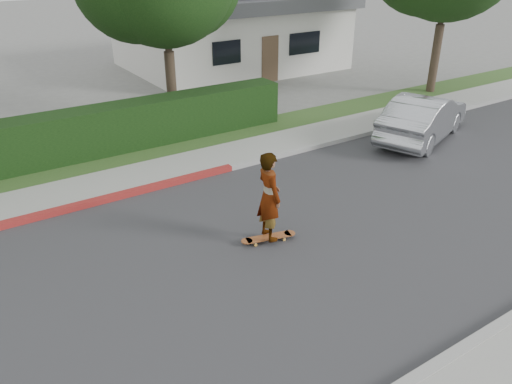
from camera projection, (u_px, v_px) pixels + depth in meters
ground at (287, 245)px, 10.75m from camera, size 120.00×120.00×0.00m
road at (287, 244)px, 10.75m from camera, size 60.00×8.00×0.01m
curb_near at (445, 361)px, 7.64m from camera, size 60.00×0.20×0.15m
curb_far at (199, 176)px, 13.79m from camera, size 60.00×0.20×0.15m
curb_red_section at (3, 225)px, 11.35m from camera, size 12.00×0.21×0.15m
sidewalk_far at (185, 165)px, 14.48m from camera, size 60.00×1.60×0.12m
planting_strip at (163, 149)px, 15.68m from camera, size 60.00×1.60×0.10m
hedge at (55, 140)px, 14.35m from camera, size 15.00×1.00×1.50m
house at (229, 25)px, 25.74m from camera, size 10.60×8.60×4.30m
skateboard at (269, 237)px, 10.82m from camera, size 1.26×0.54×0.11m
skateboarder at (269, 196)px, 10.37m from camera, size 0.54×0.76×1.96m
car_silver at (423, 117)px, 16.29m from camera, size 4.78×3.08×1.49m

